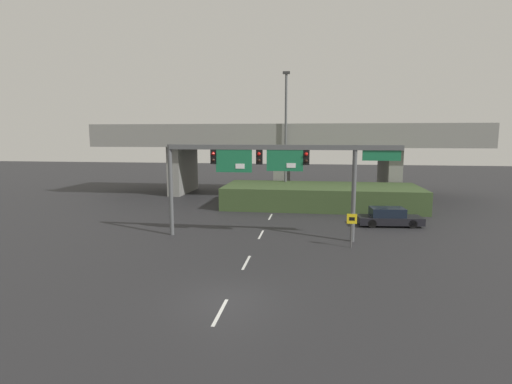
# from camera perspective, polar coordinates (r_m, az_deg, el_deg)

# --- Properties ---
(ground_plane) EXTENTS (160.00, 160.00, 0.00)m
(ground_plane) POSITION_cam_1_polar(r_m,az_deg,el_deg) (17.18, -4.20, -15.09)
(ground_plane) COLOR #262628
(lane_markings) EXTENTS (0.14, 33.06, 0.01)m
(lane_markings) POSITION_cam_1_polar(r_m,az_deg,el_deg) (30.52, 1.46, -4.70)
(lane_markings) COLOR silver
(lane_markings) RESTS_ON ground
(signal_gantry) EXTENTS (15.12, 0.44, 6.17)m
(signal_gantry) POSITION_cam_1_polar(r_m,az_deg,el_deg) (25.76, 2.34, 4.14)
(signal_gantry) COLOR #515456
(signal_gantry) RESTS_ON ground
(speed_limit_sign) EXTENTS (0.60, 0.11, 2.14)m
(speed_limit_sign) POSITION_cam_1_polar(r_m,az_deg,el_deg) (24.78, 13.51, -4.62)
(speed_limit_sign) COLOR #4C4C4C
(speed_limit_sign) RESTS_ON ground
(highway_light_pole_near) EXTENTS (0.70, 0.36, 13.04)m
(highway_light_pole_near) POSITION_cam_1_polar(r_m,az_deg,el_deg) (40.87, 4.27, 8.25)
(highway_light_pole_near) COLOR #515456
(highway_light_pole_near) RESTS_ON ground
(overpass_bridge) EXTENTS (41.74, 9.16, 7.95)m
(overpass_bridge) POSITION_cam_1_polar(r_m,az_deg,el_deg) (45.73, 3.82, 6.53)
(overpass_bridge) COLOR gray
(overpass_bridge) RESTS_ON ground
(grass_embankment) EXTENTS (18.23, 7.27, 2.04)m
(grass_embankment) POSITION_cam_1_polar(r_m,az_deg,el_deg) (38.48, 9.25, -0.59)
(grass_embankment) COLOR #384C28
(grass_embankment) RESTS_ON ground
(parked_sedan_near_right) EXTENTS (4.87, 2.16, 1.38)m
(parked_sedan_near_right) POSITION_cam_1_polar(r_m,az_deg,el_deg) (31.71, 18.43, -3.46)
(parked_sedan_near_right) COLOR black
(parked_sedan_near_right) RESTS_ON ground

